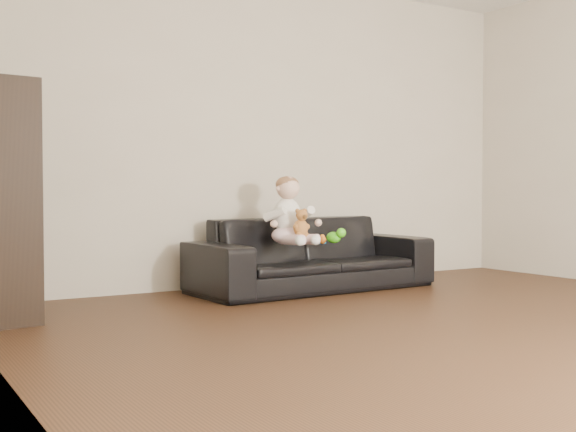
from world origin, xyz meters
TOP-DOWN VIEW (x-y plane):
  - floor at (0.00, 0.00)m, footprint 5.50×5.50m
  - wall_back at (0.00, 2.75)m, footprint 5.00×0.00m
  - wall_left at (-2.50, 0.00)m, footprint 0.00×5.50m
  - sofa at (0.10, 2.25)m, footprint 2.01×0.88m
  - shelf_item at (-2.28, 1.98)m, footprint 0.21×0.27m
  - baby at (-0.18, 2.14)m, footprint 0.39×0.47m
  - teddy_bear at (-0.17, 1.98)m, footprint 0.14×0.14m
  - toy_green at (0.19, 2.09)m, footprint 0.15×0.16m
  - toy_rattle at (0.09, 2.08)m, footprint 0.07×0.07m
  - toy_blue_disc at (0.10, 2.13)m, footprint 0.12×0.12m

SIDE VIEW (x-z plane):
  - floor at x=0.00m, z-range 0.00..0.00m
  - sofa at x=0.10m, z-range 0.00..0.58m
  - toy_blue_disc at x=0.10m, z-range 0.38..0.39m
  - toy_rattle at x=0.09m, z-range 0.38..0.44m
  - toy_green at x=0.19m, z-range 0.38..0.47m
  - teddy_bear at x=-0.17m, z-range 0.44..0.65m
  - baby at x=-0.18m, z-range 0.35..0.87m
  - shelf_item at x=-2.28m, z-range 0.91..1.19m
  - wall_back at x=0.00m, z-range -1.20..3.80m
  - wall_left at x=-2.50m, z-range -1.45..4.05m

